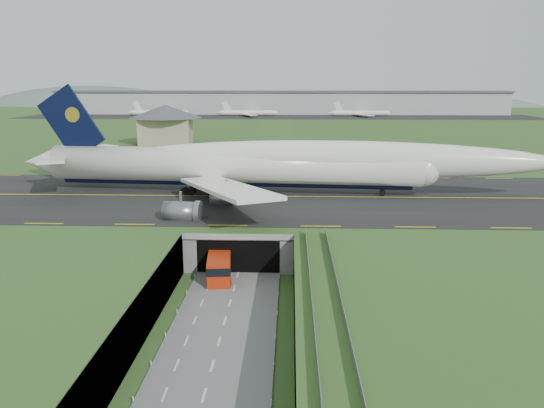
{
  "coord_description": "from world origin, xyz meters",
  "views": [
    {
      "loc": [
        7.52,
        -64.4,
        27.1
      ],
      "look_at": [
        4.43,
        20.0,
        7.66
      ],
      "focal_mm": 35.0,
      "sensor_mm": 36.0,
      "label": 1
    }
  ],
  "objects": [
    {
      "name": "ground",
      "position": [
        0.0,
        0.0,
        0.0
      ],
      "size": [
        900.0,
        900.0,
        0.0
      ],
      "primitive_type": "plane",
      "color": "#315321",
      "rests_on": "ground"
    },
    {
      "name": "airfield_deck",
      "position": [
        0.0,
        0.0,
        3.0
      ],
      "size": [
        800.0,
        800.0,
        6.0
      ],
      "primitive_type": "cube",
      "color": "gray",
      "rests_on": "ground"
    },
    {
      "name": "trench_road",
      "position": [
        0.0,
        -7.5,
        0.1
      ],
      "size": [
        12.0,
        75.0,
        0.2
      ],
      "primitive_type": "cube",
      "color": "slate",
      "rests_on": "ground"
    },
    {
      "name": "taxiway",
      "position": [
        0.0,
        33.0,
        6.09
      ],
      "size": [
        800.0,
        44.0,
        0.18
      ],
      "primitive_type": "cube",
      "color": "black",
      "rests_on": "airfield_deck"
    },
    {
      "name": "tunnel_portal",
      "position": [
        0.0,
        16.71,
        3.33
      ],
      "size": [
        17.0,
        22.3,
        6.0
      ],
      "color": "gray",
      "rests_on": "ground"
    },
    {
      "name": "guideway",
      "position": [
        11.0,
        -19.11,
        5.32
      ],
      "size": [
        3.0,
        53.0,
        7.05
      ],
      "color": "#A8A8A3",
      "rests_on": "ground"
    },
    {
      "name": "jumbo_jet",
      "position": [
        3.61,
        35.92,
        11.78
      ],
      "size": [
        102.95,
        64.49,
        21.4
      ],
      "rotation": [
        0.0,
        0.0,
        -0.08
      ],
      "color": "white",
      "rests_on": "ground"
    },
    {
      "name": "shuttle_tram",
      "position": [
        -2.44,
        5.6,
        1.89
      ],
      "size": [
        4.11,
        8.84,
        3.46
      ],
      "rotation": [
        0.0,
        0.0,
        0.11
      ],
      "color": "red",
      "rests_on": "ground"
    },
    {
      "name": "service_building",
      "position": [
        -36.07,
        119.55,
        14.06
      ],
      "size": [
        27.19,
        27.19,
        13.6
      ],
      "rotation": [
        0.0,
        0.0,
        0.1
      ],
      "color": "tan",
      "rests_on": "ground"
    },
    {
      "name": "cargo_terminal",
      "position": [
        -0.15,
        299.41,
        13.96
      ],
      "size": [
        320.0,
        67.0,
        15.6
      ],
      "color": "#B2B2B2",
      "rests_on": "ground"
    },
    {
      "name": "distant_hills",
      "position": [
        64.38,
        430.0,
        -4.0
      ],
      "size": [
        700.0,
        91.0,
        60.0
      ],
      "color": "#4E5E57",
      "rests_on": "ground"
    }
  ]
}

